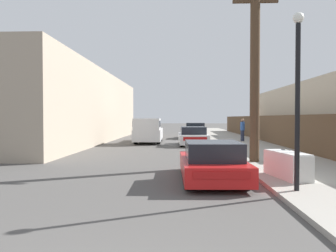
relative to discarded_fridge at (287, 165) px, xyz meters
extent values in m
cube|color=#9E998E|center=(1.25, 15.69, -0.44)|extent=(4.20, 63.00, 0.12)
cube|color=silver|center=(0.00, 0.00, -0.01)|extent=(0.95, 1.91, 0.73)
cube|color=white|center=(0.00, 0.00, 0.37)|extent=(0.91, 1.83, 0.03)
cube|color=#333335|center=(0.06, 0.59, 0.40)|extent=(0.07, 0.20, 0.02)
cube|color=gray|center=(-0.05, 0.29, 0.39)|extent=(0.64, 0.19, 0.01)
cube|color=gray|center=(0.05, -0.27, 0.39)|extent=(0.64, 0.19, 0.01)
cube|color=red|center=(-2.21, 0.15, -0.09)|extent=(1.90, 4.10, 0.52)
cube|color=black|center=(-2.20, -0.22, 0.43)|extent=(1.59, 1.99, 0.52)
cube|color=#B21414|center=(-2.15, -1.89, 0.00)|extent=(1.39, 0.07, 0.18)
cylinder|color=black|center=(-3.02, 1.38, -0.17)|extent=(0.22, 0.68, 0.67)
cylinder|color=black|center=(-1.48, 1.42, -0.17)|extent=(0.22, 0.68, 0.67)
cylinder|color=black|center=(-2.95, -1.13, -0.17)|extent=(0.22, 0.68, 0.67)
cylinder|color=black|center=(-1.40, -1.09, -0.17)|extent=(0.22, 0.68, 0.67)
cube|color=silver|center=(-2.31, 12.80, -0.04)|extent=(2.02, 4.25, 0.63)
cube|color=black|center=(-2.31, 12.64, 0.53)|extent=(1.70, 2.40, 0.50)
cube|color=#B21414|center=(-2.25, 10.69, 0.07)|extent=(1.48, 0.07, 0.22)
cylinder|color=black|center=(-3.18, 14.08, -0.18)|extent=(0.22, 0.66, 0.65)
cylinder|color=black|center=(-1.52, 14.13, -0.18)|extent=(0.22, 0.66, 0.65)
cylinder|color=black|center=(-3.10, 11.48, -0.18)|extent=(0.22, 0.66, 0.65)
cylinder|color=black|center=(-1.44, 11.53, -0.18)|extent=(0.22, 0.66, 0.65)
cube|color=black|center=(-1.80, 20.59, 0.00)|extent=(2.05, 4.75, 0.72)
cube|color=black|center=(-1.81, 20.40, 0.64)|extent=(1.71, 2.68, 0.56)
cube|color=#B21414|center=(-1.88, 18.23, 0.13)|extent=(1.47, 0.08, 0.25)
cylinder|color=black|center=(-2.57, 22.07, -0.17)|extent=(0.22, 0.67, 0.66)
cylinder|color=black|center=(-0.93, 22.01, -0.17)|extent=(0.22, 0.67, 0.66)
cylinder|color=black|center=(-2.67, 19.17, -0.17)|extent=(0.22, 0.67, 0.66)
cylinder|color=black|center=(-1.03, 19.11, -0.17)|extent=(0.22, 0.67, 0.66)
cube|color=silver|center=(-5.59, 15.29, 0.12)|extent=(2.07, 5.76, 0.82)
cube|color=silver|center=(-5.56, 13.72, 0.94)|extent=(1.88, 2.61, 0.81)
cube|color=black|center=(-5.56, 13.72, 0.96)|extent=(1.92, 2.56, 0.44)
cylinder|color=black|center=(-4.74, 13.54, -0.07)|extent=(0.28, 0.86, 0.86)
cylinder|color=black|center=(-6.36, 13.51, -0.07)|extent=(0.28, 0.86, 0.86)
cylinder|color=black|center=(-4.82, 17.08, -0.07)|extent=(0.28, 0.86, 0.86)
cylinder|color=black|center=(-6.44, 17.05, -0.07)|extent=(0.28, 0.86, 0.86)
cylinder|color=#4C3826|center=(-0.17, 3.55, 3.19)|extent=(0.38, 0.38, 7.14)
cube|color=#4C3826|center=(-0.17, 3.55, 6.04)|extent=(1.80, 0.12, 0.12)
cylinder|color=black|center=(-0.32, -1.74, 1.64)|extent=(0.12, 0.12, 4.03)
sphere|color=white|center=(-0.32, -1.74, 3.78)|extent=(0.26, 0.26, 0.26)
cube|color=brown|center=(3.20, 14.24, 0.58)|extent=(0.08, 41.72, 1.93)
cube|color=tan|center=(-12.26, 16.00, 2.20)|extent=(7.00, 25.24, 5.40)
cube|color=beige|center=(8.44, 16.02, 1.75)|extent=(6.00, 21.06, 4.49)
cylinder|color=#282D42|center=(1.55, 15.30, 0.03)|extent=(0.28, 0.28, 0.82)
cylinder|color=#2D5193|center=(1.55, 15.30, 0.76)|extent=(0.34, 0.34, 0.65)
sphere|color=#8C664C|center=(1.55, 15.30, 1.21)|extent=(0.25, 0.25, 0.25)
camera|label=1|loc=(-3.13, -9.76, 1.39)|focal=35.00mm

